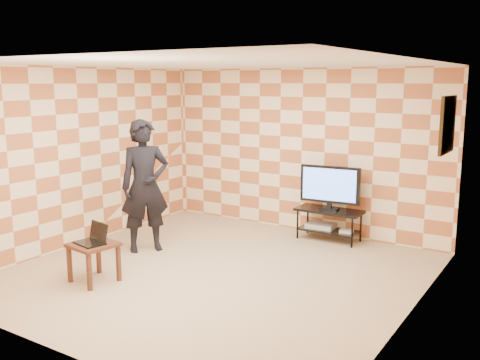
% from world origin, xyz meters
% --- Properties ---
extents(floor, '(5.00, 5.00, 0.00)m').
position_xyz_m(floor, '(0.00, 0.00, 0.00)').
color(floor, tan).
rests_on(floor, ground).
extents(wall_back, '(5.00, 0.02, 2.70)m').
position_xyz_m(wall_back, '(0.00, 2.50, 1.35)').
color(wall_back, '#F8E2B8').
rests_on(wall_back, ground).
extents(wall_front, '(5.00, 0.02, 2.70)m').
position_xyz_m(wall_front, '(0.00, -2.50, 1.35)').
color(wall_front, '#F8E2B8').
rests_on(wall_front, ground).
extents(wall_left, '(0.02, 5.00, 2.70)m').
position_xyz_m(wall_left, '(-2.50, 0.00, 1.35)').
color(wall_left, '#F8E2B8').
rests_on(wall_left, ground).
extents(wall_right, '(0.02, 5.00, 2.70)m').
position_xyz_m(wall_right, '(2.50, 0.00, 1.35)').
color(wall_right, '#F8E2B8').
rests_on(wall_right, ground).
extents(ceiling, '(5.00, 5.00, 0.02)m').
position_xyz_m(ceiling, '(0.00, 0.00, 2.70)').
color(ceiling, white).
rests_on(ceiling, wall_back).
extents(wall_art, '(0.04, 0.72, 0.72)m').
position_xyz_m(wall_art, '(2.47, 1.55, 1.95)').
color(wall_art, black).
rests_on(wall_art, wall_right).
extents(tv_stand, '(1.04, 0.47, 0.50)m').
position_xyz_m(tv_stand, '(0.66, 2.18, 0.37)').
color(tv_stand, black).
rests_on(tv_stand, floor).
extents(tv, '(0.95, 0.21, 0.69)m').
position_xyz_m(tv, '(0.66, 2.18, 0.88)').
color(tv, black).
rests_on(tv, tv_stand).
extents(dvd_player, '(0.46, 0.34, 0.07)m').
position_xyz_m(dvd_player, '(0.52, 2.20, 0.21)').
color(dvd_player, '#B3B3B6').
rests_on(dvd_player, tv_stand).
extents(game_console, '(0.23, 0.19, 0.05)m').
position_xyz_m(game_console, '(0.97, 2.14, 0.20)').
color(game_console, silver).
rests_on(game_console, tv_stand).
extents(side_table, '(0.58, 0.58, 0.50)m').
position_xyz_m(side_table, '(-1.10, -1.07, 0.41)').
color(side_table, '#371D11').
rests_on(side_table, floor).
extents(laptop, '(0.43, 0.37, 0.25)m').
position_xyz_m(laptop, '(-1.11, -1.07, 0.55)').
color(laptop, black).
rests_on(laptop, side_table).
extents(person, '(0.79, 0.85, 1.95)m').
position_xyz_m(person, '(-1.43, 0.24, 0.97)').
color(person, black).
rests_on(person, floor).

